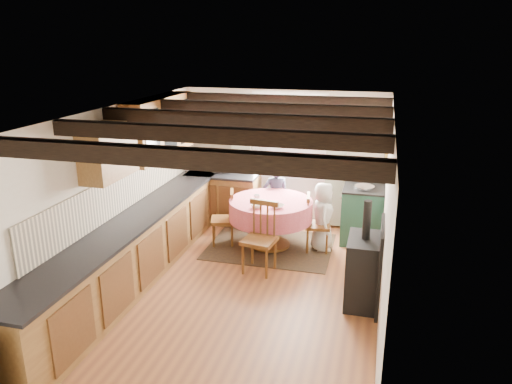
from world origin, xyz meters
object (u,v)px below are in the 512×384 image
(child_right, at_px, (323,217))
(cup, at_px, (257,197))
(chair_right, at_px, (318,223))
(cast_iron_stove, at_px, (364,253))
(child_far, at_px, (276,198))
(aga_range, at_px, (363,211))
(chair_near, at_px, (259,238))
(chair_left, at_px, (223,218))
(dining_table, at_px, (271,224))

(child_right, xyz_separation_m, cup, (-1.03, -0.18, 0.29))
(chair_right, height_order, cast_iron_stove, cast_iron_stove)
(child_far, xyz_separation_m, cup, (-0.15, -0.76, 0.24))
(aga_range, height_order, cast_iron_stove, cast_iron_stove)
(chair_near, relative_size, chair_left, 1.15)
(chair_right, distance_m, cup, 1.04)
(chair_near, relative_size, child_right, 0.94)
(child_far, bearing_deg, cup, 60.19)
(chair_left, relative_size, aga_range, 0.88)
(dining_table, distance_m, chair_right, 0.75)
(chair_near, relative_size, child_far, 0.86)
(child_far, bearing_deg, dining_table, 76.78)
(dining_table, relative_size, aga_range, 1.28)
(chair_left, relative_size, child_far, 0.75)
(dining_table, height_order, child_right, child_right)
(chair_near, bearing_deg, dining_table, 100.67)
(aga_range, distance_m, cast_iron_stove, 2.22)
(chair_right, bearing_deg, dining_table, 86.65)
(dining_table, xyz_separation_m, chair_near, (0.04, -0.89, 0.12))
(cast_iron_stove, distance_m, child_far, 2.67)
(chair_left, xyz_separation_m, cup, (0.57, 0.02, 0.39))
(chair_left, xyz_separation_m, cast_iron_stove, (2.31, -1.35, 0.24))
(chair_near, relative_size, cast_iron_stove, 0.75)
(chair_near, height_order, chair_right, chair_near)
(cast_iron_stove, bearing_deg, chair_right, 117.68)
(chair_near, xyz_separation_m, child_right, (0.78, 1.02, 0.03))
(child_right, relative_size, cup, 11.70)
(chair_near, height_order, cup, chair_near)
(aga_range, relative_size, child_far, 0.85)
(chair_right, bearing_deg, child_far, 43.61)
(dining_table, relative_size, chair_near, 1.27)
(chair_right, relative_size, cast_iron_stove, 0.67)
(chair_near, bearing_deg, chair_left, 143.27)
(chair_near, xyz_separation_m, chair_left, (-0.82, 0.82, -0.07))
(chair_right, distance_m, child_far, 1.06)
(child_right, bearing_deg, dining_table, 87.83)
(child_far, bearing_deg, cast_iron_stove, 107.71)
(chair_left, xyz_separation_m, aga_range, (2.20, 0.85, 0.02))
(chair_right, bearing_deg, cup, 88.53)
(chair_left, xyz_separation_m, child_far, (0.71, 0.78, 0.15))
(chair_near, bearing_deg, child_far, 102.20)
(child_far, height_order, child_right, child_far)
(chair_near, xyz_separation_m, chair_right, (0.71, 0.95, -0.06))
(aga_range, xyz_separation_m, child_right, (-0.60, -0.65, 0.08))
(dining_table, relative_size, child_right, 1.20)
(child_far, relative_size, child_right, 1.09)
(chair_left, distance_m, aga_range, 2.36)
(chair_near, distance_m, cup, 0.94)
(chair_left, height_order, child_far, child_far)
(chair_left, distance_m, cup, 0.69)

